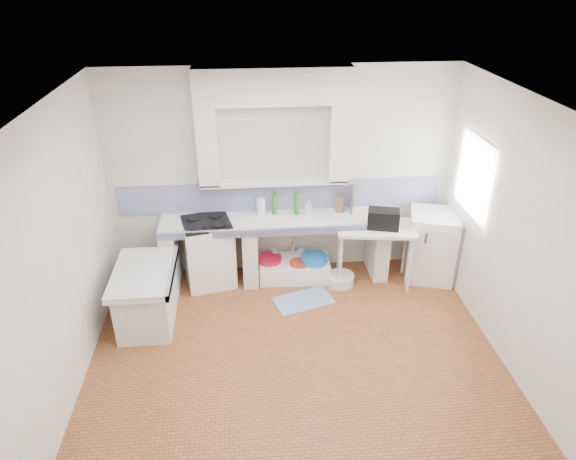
{
  "coord_description": "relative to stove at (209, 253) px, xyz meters",
  "views": [
    {
      "loc": [
        -0.48,
        -4.28,
        3.91
      ],
      "look_at": [
        0.0,
        1.0,
        1.1
      ],
      "focal_mm": 32.04,
      "sensor_mm": 36.0,
      "label": 1
    }
  ],
  "objects": [
    {
      "name": "bucket_red",
      "position": [
        0.81,
        0.03,
        -0.28
      ],
      "size": [
        0.35,
        0.35,
        0.31
      ],
      "primitive_type": "cylinder",
      "rotation": [
        0.0,
        0.0,
        -0.06
      ],
      "color": "red",
      "rests_on": "ground"
    },
    {
      "name": "wall_right",
      "position": [
        3.25,
        -1.69,
        0.96
      ],
      "size": [
        0.0,
        4.5,
        4.5
      ],
      "primitive_type": "plane",
      "rotation": [
        1.57,
        0.0,
        -1.57
      ],
      "color": "white",
      "rests_on": "ground"
    },
    {
      "name": "black_bag",
      "position": [
        2.27,
        -0.23,
        0.52
      ],
      "size": [
        0.44,
        0.32,
        0.25
      ],
      "primitive_type": "cube",
      "rotation": [
        0.0,
        0.0,
        -0.25
      ],
      "color": "black",
      "rests_on": "side_table"
    },
    {
      "name": "wall_back",
      "position": [
        1.0,
        0.31,
        0.96
      ],
      "size": [
        4.5,
        0.0,
        4.5
      ],
      "primitive_type": "plane",
      "rotation": [
        1.57,
        0.0,
        0.0
      ],
      "color": "white",
      "rests_on": "ground"
    },
    {
      "name": "counter_pier_left",
      "position": [
        -0.5,
        0.01,
        -0.03
      ],
      "size": [
        0.2,
        0.55,
        0.82
      ],
      "primitive_type": "cube",
      "color": "white",
      "rests_on": "ground"
    },
    {
      "name": "knife_block",
      "position": [
        1.77,
        0.16,
        0.57
      ],
      "size": [
        0.13,
        0.11,
        0.21
      ],
      "primitive_type": "cube",
      "rotation": [
        0.0,
        0.0,
        -0.3
      ],
      "color": "brown",
      "rests_on": "counter_slab"
    },
    {
      "name": "water_bottle_a",
      "position": [
        0.89,
        0.16,
        -0.27
      ],
      "size": [
        0.09,
        0.09,
        0.34
      ],
      "primitive_type": "cylinder",
      "rotation": [
        0.0,
        0.0,
        -0.01
      ],
      "color": "silver",
      "rests_on": "ground"
    },
    {
      "name": "peninsula_base",
      "position": [
        -0.7,
        -0.79,
        -0.13
      ],
      "size": [
        0.6,
        1.0,
        0.62
      ],
      "primitive_type": "cube",
      "color": "white",
      "rests_on": "ground"
    },
    {
      "name": "backsplash",
      "position": [
        1.0,
        0.3,
        0.66
      ],
      "size": [
        4.27,
        0.03,
        0.4
      ],
      "primitive_type": "cube",
      "color": "navy",
      "rests_on": "ground"
    },
    {
      "name": "basin_white",
      "position": [
        1.75,
        -0.23,
        -0.37
      ],
      "size": [
        0.39,
        0.39,
        0.14
      ],
      "primitive_type": "cylinder",
      "rotation": [
        0.0,
        0.0,
        -0.09
      ],
      "color": "white",
      "rests_on": "ground"
    },
    {
      "name": "bucket_blue",
      "position": [
        1.41,
        -0.05,
        -0.27
      ],
      "size": [
        0.37,
        0.37,
        0.34
      ],
      "primitive_type": "cylinder",
      "rotation": [
        0.0,
        0.0,
        -0.01
      ],
      "color": "blue",
      "rests_on": "ground"
    },
    {
      "name": "fridge",
      "position": [
        2.99,
        -0.13,
        0.04
      ],
      "size": [
        0.76,
        0.76,
        0.95
      ],
      "primitive_type": "cube",
      "rotation": [
        0.0,
        0.0,
        -0.28
      ],
      "color": "white",
      "rests_on": "ground"
    },
    {
      "name": "peninsula_lip",
      "position": [
        -0.37,
        -0.79,
        0.22
      ],
      "size": [
        0.04,
        1.1,
        0.1
      ],
      "primitive_type": "cube",
      "color": "navy",
      "rests_on": "ground"
    },
    {
      "name": "wall_left",
      "position": [
        -1.25,
        -1.69,
        0.96
      ],
      "size": [
        0.0,
        4.5,
        4.5
      ],
      "primitive_type": "plane",
      "rotation": [
        1.57,
        0.0,
        1.57
      ],
      "color": "white",
      "rests_on": "ground"
    },
    {
      "name": "bucket_orange",
      "position": [
        1.21,
        -0.08,
        -0.3
      ],
      "size": [
        0.3,
        0.3,
        0.27
      ],
      "primitive_type": "cylinder",
      "rotation": [
        0.0,
        0.0,
        0.02
      ],
      "color": "red",
      "rests_on": "ground"
    },
    {
      "name": "window_frame",
      "position": [
        3.42,
        -0.49,
        1.16
      ],
      "size": [
        0.35,
        0.86,
        1.06
      ],
      "primitive_type": "cube",
      "color": "#3D2413",
      "rests_on": "ground"
    },
    {
      "name": "stove",
      "position": [
        0.0,
        0.0,
        0.0
      ],
      "size": [
        0.73,
        0.72,
        0.88
      ],
      "primitive_type": "cube",
      "rotation": [
        0.0,
        0.0,
        0.22
      ],
      "color": "white",
      "rests_on": "ground"
    },
    {
      "name": "rug",
      "position": [
        1.2,
        -0.58,
        -0.43
      ],
      "size": [
        0.83,
        0.63,
        0.01
      ],
      "primitive_type": "cube",
      "rotation": [
        0.0,
        0.0,
        0.31
      ],
      "color": "#295095",
      "rests_on": "ground"
    },
    {
      "name": "sink",
      "position": [
        1.15,
        -0.0,
        -0.32
      ],
      "size": [
        0.97,
        0.55,
        0.23
      ],
      "primitive_type": "cube",
      "rotation": [
        0.0,
        0.0,
        -0.04
      ],
      "color": "white",
      "rests_on": "ground"
    },
    {
      "name": "peninsula_top",
      "position": [
        -0.7,
        -0.79,
        0.22
      ],
      "size": [
        0.7,
        1.1,
        0.08
      ],
      "primitive_type": "cube",
      "color": "white",
      "rests_on": "ground"
    },
    {
      "name": "lace_valance",
      "position": [
        3.28,
        -0.49,
        1.54
      ],
      "size": [
        0.01,
        0.84,
        0.24
      ],
      "primitive_type": "cube",
      "color": "white",
      "rests_on": "ground"
    },
    {
      "name": "floor",
      "position": [
        1.0,
        -1.69,
        -0.44
      ],
      "size": [
        4.5,
        4.5,
        0.0
      ],
      "primitive_type": "plane",
      "color": "brown",
      "rests_on": "ground"
    },
    {
      "name": "green_bottle_a",
      "position": [
        0.9,
        0.16,
        0.61
      ],
      "size": [
        0.09,
        0.09,
        0.3
      ],
      "primitive_type": "cylinder",
      "rotation": [
        0.0,
        0.0,
        0.42
      ],
      "color": "#247021",
      "rests_on": "counter_slab"
    },
    {
      "name": "soap_bottle",
      "position": [
        1.35,
        0.11,
        0.56
      ],
      "size": [
        0.11,
        0.11,
        0.19
      ],
      "primitive_type": "imported",
      "rotation": [
        0.0,
        0.0,
        -0.28
      ],
      "color": "white",
      "rests_on": "counter_slab"
    },
    {
      "name": "water_bottle_b",
      "position": [
        1.26,
        0.16,
        -0.27
      ],
      "size": [
        0.11,
        0.11,
        0.34
      ],
      "primitive_type": "cylinder",
      "rotation": [
        0.0,
        0.0,
        0.34
      ],
      "color": "silver",
      "rests_on": "ground"
    },
    {
      "name": "side_table",
      "position": [
        2.19,
        -0.19,
        -0.02
      ],
      "size": [
        1.06,
        0.68,
        0.04
      ],
      "primitive_type": "cube",
      "rotation": [
        0.0,
        0.0,
        -0.13
      ],
      "color": "white",
      "rests_on": "ground"
    },
    {
      "name": "wall_front",
      "position": [
        1.0,
        -3.69,
        0.96
      ],
      "size": [
        4.5,
        0.0,
        4.5
      ],
      "primitive_type": "plane",
      "rotation": [
        -1.57,
        0.0,
        0.0
      ],
      "color": "white",
      "rests_on": "ground"
    },
    {
      "name": "alcove_mass",
      "position": [
        0.9,
        0.19,
        2.14
      ],
      "size": [
        1.9,
        0.25,
        0.45
      ],
      "primitive_type": "cube",
      "color": "white",
      "rests_on": "ground"
    },
    {
      "name": "counter_pier_mid",
      "position": [
        0.55,
        0.01,
        -0.03
      ],
      "size": [
        0.2,
        0.55,
        0.82
      ],
      "primitive_type": "cube",
      "color": "white",
      "rests_on": "ground"
    },
    {
      "name": "paper_towel",
      "position": [
        0.72,
        0.16,
        0.58
      ],
      "size": [
        0.14,
        0.14,
        0.23
      ],
      "primitive_type": "cylinder",
      "rotation": [
        0.0,
        0.0,
        0.31
      ],
      "color": "white",
      "rests_on": "counter_slab"
    },
    {
      "name": "counter_slab",
      "position": [
        0.9,
        0.01,
        0.42
      ],
      "size": [
        3.0,
        0.6,
        0.08
      ],
      "primitive_type": "cube",
      "color": "white",
      "rests_on": "ground"
    },
    {
      "name": "green_bottle_b",
      "position": [
        1.19,
        0.13,
        0.62
      ],
      "size": [
        0.08,
        0.08,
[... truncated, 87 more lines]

